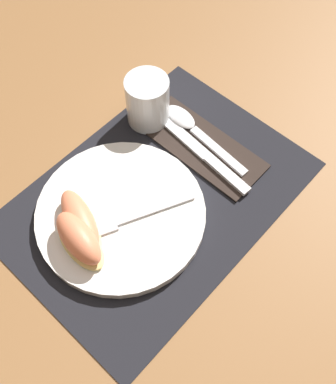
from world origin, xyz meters
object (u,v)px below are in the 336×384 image
fork (121,220)px  citrus_wedge_0 (80,221)px  juice_glass (148,103)px  spoon (190,126)px  knife (200,151)px  citrus_wedge_1 (79,239)px  plate (121,214)px

fork → citrus_wedge_0: bearing=140.1°
juice_glass → fork: juice_glass is taller
spoon → fork: (-0.21, -0.05, 0.01)m
knife → fork: bearing=-180.0°
juice_glass → citrus_wedge_1: juice_glass is taller
citrus_wedge_1 → knife: bearing=-3.4°
juice_glass → fork: (-0.18, -0.11, -0.02)m
juice_glass → spoon: (0.03, -0.07, -0.03)m
citrus_wedge_0 → spoon: bearing=1.9°
plate → spoon: (0.20, 0.03, -0.00)m
plate → spoon: plate is taller
plate → citrus_wedge_0: 0.06m
fork → plate: bearing=50.8°
plate → spoon: size_ratio=1.38×
knife → juice_glass: bearing=92.2°
knife → spoon: spoon is taller
plate → citrus_wedge_1: 0.08m
spoon → citrus_wedge_0: 0.26m
juice_glass → citrus_wedge_1: size_ratio=0.84×
citrus_wedge_0 → knife: bearing=-9.4°
plate → citrus_wedge_1: (-0.08, 0.00, 0.03)m
fork → knife: bearing=0.0°
plate → juice_glass: size_ratio=2.91×
citrus_wedge_0 → citrus_wedge_1: bearing=-133.1°
knife → citrus_wedge_1: citrus_wedge_1 is taller
juice_glass → citrus_wedge_1: bearing=-157.7°
knife → citrus_wedge_1: bearing=176.6°
juice_glass → knife: juice_glass is taller
fork → citrus_wedge_0: 0.06m
plate → citrus_wedge_0: size_ratio=2.13×
juice_glass → fork: bearing=-147.1°
juice_glass → fork: size_ratio=0.47×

